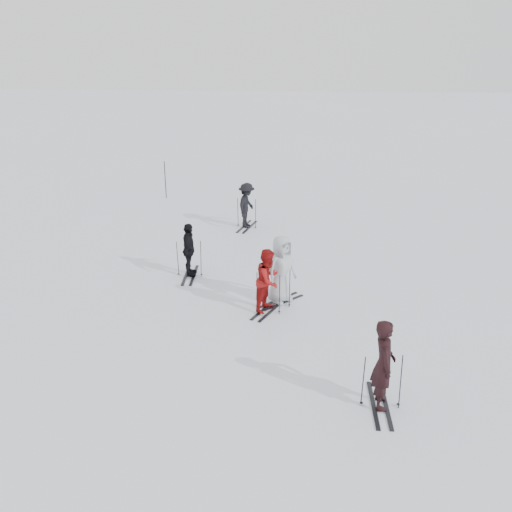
{
  "coord_description": "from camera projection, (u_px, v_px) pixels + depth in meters",
  "views": [
    {
      "loc": [
        1.14,
        -14.89,
        7.37
      ],
      "look_at": [
        0.0,
        1.0,
        1.0
      ],
      "focal_mm": 40.0,
      "sensor_mm": 36.0,
      "label": 1
    }
  ],
  "objects": [
    {
      "name": "skis_near_dark",
      "position": [
        382.0,
        380.0,
        11.75
      ],
      "size": [
        1.72,
        0.91,
        1.25
      ],
      "primitive_type": null,
      "rotation": [
        0.0,
        0.0,
        1.58
      ],
      "color": "black",
      "rests_on": "ground"
    },
    {
      "name": "skis_grey",
      "position": [
        281.0,
        284.0,
        16.32
      ],
      "size": [
        1.7,
        1.7,
        1.15
      ],
      "primitive_type": null,
      "rotation": [
        0.0,
        0.0,
        0.79
      ],
      "color": "black",
      "rests_on": "ground"
    },
    {
      "name": "skis_red",
      "position": [
        268.0,
        292.0,
        15.82
      ],
      "size": [
        1.78,
        1.42,
        1.15
      ],
      "primitive_type": null,
      "rotation": [
        0.0,
        0.0,
        1.14
      ],
      "color": "black",
      "rests_on": "ground"
    },
    {
      "name": "ground",
      "position": [
        254.0,
        301.0,
        16.6
      ],
      "size": [
        120.0,
        120.0,
        0.0
      ],
      "primitive_type": "plane",
      "color": "silver",
      "rests_on": "ground"
    },
    {
      "name": "skier_uphill_left",
      "position": [
        189.0,
        251.0,
        17.96
      ],
      "size": [
        0.45,
        1.02,
        1.72
      ],
      "primitive_type": "imported",
      "rotation": [
        0.0,
        0.0,
        1.6
      ],
      "color": "black",
      "rests_on": "ground"
    },
    {
      "name": "skier_grey",
      "position": [
        281.0,
        270.0,
        16.17
      ],
      "size": [
        1.13,
        1.13,
        1.99
      ],
      "primitive_type": "imported",
      "rotation": [
        0.0,
        0.0,
        0.79
      ],
      "color": "#B1B7BB",
      "rests_on": "ground"
    },
    {
      "name": "piste_marker",
      "position": [
        165.0,
        180.0,
        26.36
      ],
      "size": [
        0.04,
        0.04,
        1.73
      ],
      "primitive_type": "cylinder",
      "rotation": [
        0.0,
        0.0,
        -0.07
      ],
      "color": "black",
      "rests_on": "ground"
    },
    {
      "name": "skier_near_dark",
      "position": [
        383.0,
        365.0,
        11.61
      ],
      "size": [
        0.48,
        0.72,
        1.98
      ],
      "primitive_type": "imported",
      "rotation": [
        0.0,
        0.0,
        1.58
      ],
      "color": "black",
      "rests_on": "ground"
    },
    {
      "name": "skis_uphill_far",
      "position": [
        247.0,
        213.0,
        22.52
      ],
      "size": [
        1.83,
        1.27,
        1.21
      ],
      "primitive_type": null,
      "rotation": [
        0.0,
        0.0,
        1.32
      ],
      "color": "black",
      "rests_on": "ground"
    },
    {
      "name": "skier_red",
      "position": [
        268.0,
        281.0,
        15.7
      ],
      "size": [
        0.98,
        1.08,
        1.8
      ],
      "primitive_type": "imported",
      "rotation": [
        0.0,
        0.0,
        1.14
      ],
      "color": "maroon",
      "rests_on": "ground"
    },
    {
      "name": "skier_uphill_far",
      "position": [
        247.0,
        206.0,
        22.41
      ],
      "size": [
        0.92,
        1.27,
        1.77
      ],
      "primitive_type": "imported",
      "rotation": [
        0.0,
        0.0,
        1.32
      ],
      "color": "black",
      "rests_on": "ground"
    },
    {
      "name": "skis_uphill_left",
      "position": [
        189.0,
        258.0,
        18.05
      ],
      "size": [
        1.69,
        0.93,
        1.21
      ],
      "primitive_type": null,
      "rotation": [
        0.0,
        0.0,
        1.6
      ],
      "color": "black",
      "rests_on": "ground"
    }
  ]
}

